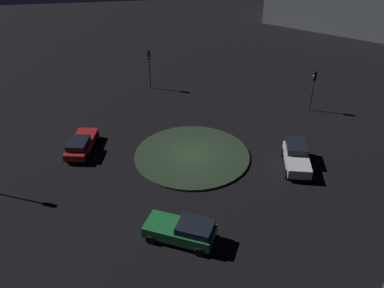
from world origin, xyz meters
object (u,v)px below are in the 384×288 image
at_px(car_red, 81,144).
at_px(traffic_light_southeast, 313,83).
at_px(car_green, 183,230).
at_px(traffic_light_east, 149,62).
at_px(car_white, 296,157).

distance_m(car_red, traffic_light_southeast, 22.39).
xyz_separation_m(car_green, traffic_light_east, (23.48, 0.50, 2.26)).
height_order(car_white, traffic_light_southeast, traffic_light_southeast).
relative_size(car_red, traffic_light_east, 1.12).
height_order(car_green, traffic_light_east, traffic_light_east).
bearing_deg(car_white, car_green, -41.67).
height_order(car_green, traffic_light_southeast, traffic_light_southeast).
relative_size(traffic_light_east, traffic_light_southeast, 1.05).
height_order(traffic_light_east, traffic_light_southeast, traffic_light_east).
distance_m(car_green, car_red, 13.38).
distance_m(traffic_light_east, traffic_light_southeast, 17.18).
bearing_deg(car_red, car_white, -93.87).
bearing_deg(traffic_light_east, traffic_light_southeast, 53.15).
bearing_deg(car_red, traffic_light_southeast, -67.19).
bearing_deg(car_white, car_red, -91.14).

